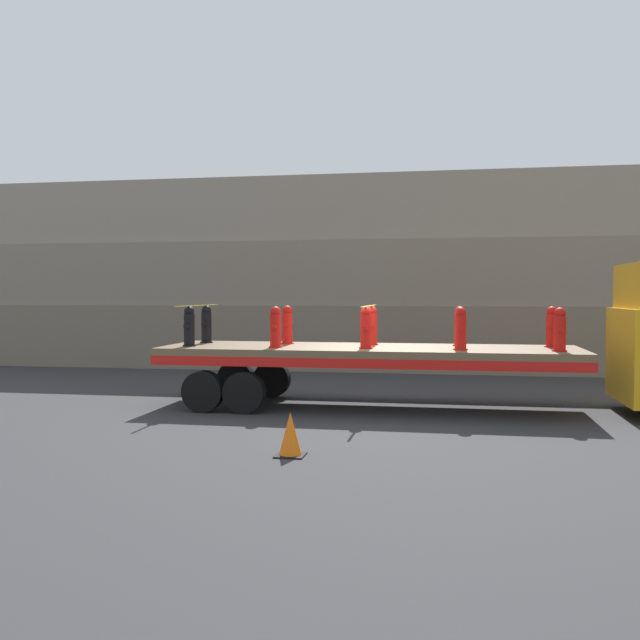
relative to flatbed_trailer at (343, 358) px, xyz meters
The scene contains 16 objects.
ground_plane 1.24m from the flatbed_trailer, ahead, with size 120.00×120.00×0.00m, color #2D2D30.
rock_cliff 8.76m from the flatbed_trailer, 86.13° to the left, with size 60.00×3.30×6.36m.
flatbed_trailer is the anchor object (origin of this frame).
fire_hydrant_black_near_0 3.47m from the flatbed_trailer, behind, with size 0.30×0.45×0.89m.
fire_hydrant_black_far_0 3.47m from the flatbed_trailer, behind, with size 0.30×0.45×0.89m.
fire_hydrant_red_near_1 1.65m from the flatbed_trailer, 157.81° to the right, with size 0.30×0.45×0.89m.
fire_hydrant_red_far_1 1.65m from the flatbed_trailer, 157.81° to the left, with size 0.30×0.45×0.89m.
fire_hydrant_red_near_2 1.06m from the flatbed_trailer, 44.69° to the right, with size 0.30×0.45×0.89m.
fire_hydrant_red_far_2 1.06m from the flatbed_trailer, 44.69° to the left, with size 0.30×0.45×0.89m.
fire_hydrant_red_near_3 2.69m from the flatbed_trailer, 12.60° to the right, with size 0.30×0.45×0.89m.
fire_hydrant_red_far_3 2.69m from the flatbed_trailer, 12.60° to the left, with size 0.30×0.45×0.89m.
fire_hydrant_red_near_4 4.59m from the flatbed_trailer, ahead, with size 0.30×0.45×0.89m.
fire_hydrant_red_far_4 4.59m from the flatbed_trailer, ahead, with size 0.30×0.45×0.89m.
cargo_strap_rear 3.55m from the flatbed_trailer, behind, with size 0.05×2.78×0.01m.
cargo_strap_middle 1.28m from the flatbed_trailer, ahead, with size 0.05×2.78×0.01m.
traffic_cone 4.91m from the flatbed_trailer, 91.24° to the right, with size 0.45×0.45×0.69m.
Camera 1 is at (1.72, -15.53, 2.51)m, focal length 40.00 mm.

